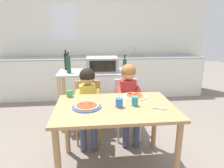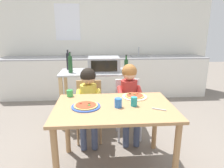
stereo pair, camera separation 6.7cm
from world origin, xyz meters
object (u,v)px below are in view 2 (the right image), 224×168
object	(u,v)px
kitchen_island_cart	(96,89)
toaster_oven	(104,64)
pizza_plate_blue_rimmed	(86,106)
dining_chair_right	(128,104)
bottle_slim_sauce	(126,66)
child_in_red_shirt	(130,93)
dining_table	(114,116)
drinking_cup_blue	(118,103)
serving_spoon	(159,109)
drinking_cup_teal	(134,101)
child_in_yellow_shirt	(88,96)
drinking_cup_green	(70,93)
dining_chair_left	(89,106)
bottle_brown_beer	(68,61)
pizza_plate_cream	(135,96)
bottle_tall_green_wine	(70,64)

from	to	relation	value
kitchen_island_cart	toaster_oven	xyz separation A→B (m)	(0.12, 0.02, 0.40)
toaster_oven	pizza_plate_blue_rimmed	world-z (taller)	toaster_oven
toaster_oven	dining_chair_right	distance (m)	0.75
bottle_slim_sauce	child_in_red_shirt	world-z (taller)	bottle_slim_sauce
dining_table	drinking_cup_blue	xyz separation A→B (m)	(0.04, -0.04, 0.16)
child_in_red_shirt	serving_spoon	bearing A→B (deg)	-76.88
dining_table	drinking_cup_teal	distance (m)	0.26
child_in_yellow_shirt	toaster_oven	bearing A→B (deg)	69.43
dining_table	drinking_cup_green	size ratio (longest dim) A/B	15.72
dining_chair_left	drinking_cup_teal	xyz separation A→B (m)	(0.49, -0.70, 0.32)
bottle_brown_beer	dining_table	xyz separation A→B (m)	(0.63, -1.32, -0.37)
kitchen_island_cart	bottle_brown_beer	xyz separation A→B (m)	(-0.44, 0.16, 0.43)
bottle_slim_sauce	pizza_plate_blue_rimmed	xyz separation A→B (m)	(-0.55, -1.03, -0.22)
dining_chair_left	pizza_plate_cream	bearing A→B (deg)	-39.02
child_in_red_shirt	pizza_plate_cream	distance (m)	0.36
dining_table	serving_spoon	xyz separation A→B (m)	(0.43, -0.13, 0.12)
bottle_brown_beer	dining_table	size ratio (longest dim) A/B	0.26
toaster_oven	bottle_tall_green_wine	bearing A→B (deg)	-169.75
dining_table	child_in_red_shirt	distance (m)	0.66
pizza_plate_blue_rimmed	bottle_tall_green_wine	bearing A→B (deg)	104.35
dining_table	serving_spoon	distance (m)	0.47
toaster_oven	child_in_red_shirt	bearing A→B (deg)	-60.63
bottle_tall_green_wine	bottle_slim_sauce	world-z (taller)	bottle_tall_green_wine
dining_chair_right	pizza_plate_blue_rimmed	size ratio (longest dim) A/B	2.76
pizza_plate_cream	bottle_brown_beer	bearing A→B (deg)	129.77
dining_chair_left	child_in_red_shirt	xyz separation A→B (m)	(0.55, -0.09, 0.20)
bottle_tall_green_wine	drinking_cup_teal	bearing A→B (deg)	-54.87
kitchen_island_cart	bottle_slim_sauce	distance (m)	0.62
dining_chair_left	serving_spoon	world-z (taller)	dining_chair_left
kitchen_island_cart	dining_table	world-z (taller)	kitchen_island_cart
dining_table	pizza_plate_blue_rimmed	world-z (taller)	pizza_plate_blue_rimmed
toaster_oven	pizza_plate_blue_rimmed	size ratio (longest dim) A/B	1.64
bottle_slim_sauce	child_in_red_shirt	xyz separation A→B (m)	(-0.01, -0.41, -0.29)
kitchen_island_cart	toaster_oven	size ratio (longest dim) A/B	2.30
toaster_oven	bottle_tall_green_wine	world-z (taller)	bottle_tall_green_wine
dining_chair_left	child_in_yellow_shirt	size ratio (longest dim) A/B	0.80
bottle_tall_green_wine	drinking_cup_green	world-z (taller)	bottle_tall_green_wine
drinking_cup_green	drinking_cup_blue	size ratio (longest dim) A/B	0.83
pizza_plate_blue_rimmed	drinking_cup_blue	distance (m)	0.33
dining_chair_left	dining_chair_right	xyz separation A→B (m)	(0.55, 0.03, 0.00)
pizza_plate_blue_rimmed	pizza_plate_cream	bearing A→B (deg)	25.44
dining_chair_left	drinking_cup_blue	bearing A→B (deg)	-65.87
serving_spoon	dining_chair_right	bearing A→B (deg)	101.37
bottle_tall_green_wine	drinking_cup_blue	size ratio (longest dim) A/B	3.34
child_in_red_shirt	drinking_cup_green	xyz separation A→B (m)	(-0.75, -0.27, 0.10)
drinking_cup_blue	dining_chair_left	bearing A→B (deg)	114.13
bottle_slim_sauce	dining_chair_right	distance (m)	0.58
toaster_oven	child_in_yellow_shirt	xyz separation A→B (m)	(-0.23, -0.60, -0.31)
drinking_cup_green	pizza_plate_blue_rimmed	bearing A→B (deg)	-59.54
dining_chair_right	drinking_cup_teal	bearing A→B (deg)	-94.39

